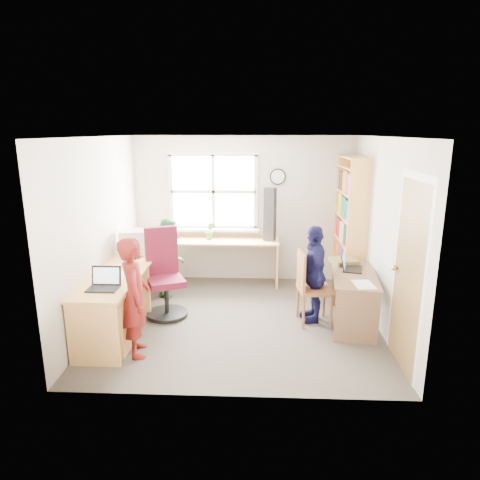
{
  "coord_description": "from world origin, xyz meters",
  "views": [
    {
      "loc": [
        0.24,
        -5.29,
        2.47
      ],
      "look_at": [
        0.0,
        0.25,
        1.05
      ],
      "focal_mm": 32.0,
      "sensor_mm": 36.0,
      "label": 1
    }
  ],
  "objects": [
    {
      "name": "room",
      "position": [
        0.01,
        0.1,
        1.22
      ],
      "size": [
        3.64,
        3.44,
        2.44
      ],
      "color": "#443D35",
      "rests_on": "ground"
    },
    {
      "name": "l_desk",
      "position": [
        -1.31,
        -0.28,
        0.46
      ],
      "size": [
        2.38,
        2.95,
        0.75
      ],
      "color": "#FFB765",
      "rests_on": "ground"
    },
    {
      "name": "right_desk",
      "position": [
        1.49,
        -0.03,
        0.5
      ],
      "size": [
        0.7,
        1.25,
        0.68
      ],
      "rotation": [
        0.0,
        0.0,
        -0.14
      ],
      "color": "brown",
      "rests_on": "ground"
    },
    {
      "name": "bookshelf",
      "position": [
        1.65,
        1.19,
        1.0
      ],
      "size": [
        0.3,
        1.02,
        2.1
      ],
      "color": "#FFB765",
      "rests_on": "ground"
    },
    {
      "name": "swivel_chair",
      "position": [
        -1.03,
        0.18,
        0.52
      ],
      "size": [
        0.74,
        0.74,
        1.2
      ],
      "rotation": [
        0.0,
        0.0,
        0.42
      ],
      "color": "black",
      "rests_on": "ground"
    },
    {
      "name": "wooden_chair",
      "position": [
        0.92,
        -0.02,
        0.53
      ],
      "size": [
        0.47,
        0.47,
        0.97
      ],
      "rotation": [
        0.0,
        0.0,
        0.11
      ],
      "color": "#A25E36",
      "rests_on": "ground"
    },
    {
      "name": "crt_monitor",
      "position": [
        -1.53,
        0.52,
        0.93
      ],
      "size": [
        0.4,
        0.37,
        0.36
      ],
      "rotation": [
        0.0,
        0.0,
        0.13
      ],
      "color": "silver",
      "rests_on": "l_desk"
    },
    {
      "name": "laptop_left",
      "position": [
        -1.48,
        -0.82,
        0.8
      ],
      "size": [
        0.34,
        0.28,
        0.23
      ],
      "rotation": [
        0.0,
        0.0,
        -0.0
      ],
      "color": "black",
      "rests_on": "l_desk"
    },
    {
      "name": "laptop_right",
      "position": [
        1.45,
        0.17,
        0.74
      ],
      "size": [
        0.35,
        0.39,
        0.23
      ],
      "rotation": [
        0.0,
        0.0,
        1.32
      ],
      "color": "black",
      "rests_on": "right_desk"
    },
    {
      "name": "speaker_a",
      "position": [
        -1.46,
        0.31,
        0.85
      ],
      "size": [
        0.12,
        0.12,
        0.19
      ],
      "rotation": [
        0.0,
        0.0,
        -0.26
      ],
      "color": "black",
      "rests_on": "l_desk"
    },
    {
      "name": "speaker_b",
      "position": [
        -1.48,
        0.78,
        0.84
      ],
      "size": [
        0.11,
        0.11,
        0.18
      ],
      "rotation": [
        0.0,
        0.0,
        -0.21
      ],
      "color": "black",
      "rests_on": "l_desk"
    },
    {
      "name": "cd_tower",
      "position": [
        0.43,
        1.43,
        1.18
      ],
      "size": [
        0.21,
        0.2,
        0.86
      ],
      "rotation": [
        0.0,
        0.0,
        -0.32
      ],
      "color": "black",
      "rests_on": "l_desk"
    },
    {
      "name": "game_box",
      "position": [
        1.44,
        0.44,
        0.71
      ],
      "size": [
        0.4,
        0.4,
        0.06
      ],
      "rotation": [
        0.0,
        0.0,
        0.28
      ],
      "color": "#B52616",
      "rests_on": "right_desk"
    },
    {
      "name": "paper_a",
      "position": [
        -1.49,
        -0.39,
        0.75
      ],
      "size": [
        0.29,
        0.35,
        0.0
      ],
      "rotation": [
        0.0,
        0.0,
        0.29
      ],
      "color": "white",
      "rests_on": "l_desk"
    },
    {
      "name": "paper_b",
      "position": [
        1.51,
        -0.41,
        0.68
      ],
      "size": [
        0.25,
        0.34,
        0.0
      ],
      "rotation": [
        0.0,
        0.0,
        0.07
      ],
      "color": "white",
      "rests_on": "right_desk"
    },
    {
      "name": "potted_plant",
      "position": [
        -0.54,
        1.45,
        0.89
      ],
      "size": [
        0.16,
        0.13,
        0.29
      ],
      "primitive_type": "imported",
      "rotation": [
        0.0,
        0.0,
        -0.01
      ],
      "color": "#32742E",
      "rests_on": "l_desk"
    },
    {
      "name": "person_red",
      "position": [
        -1.12,
        -0.92,
        0.68
      ],
      "size": [
        0.46,
        0.57,
        1.36
      ],
      "primitive_type": "imported",
      "rotation": [
        0.0,
        0.0,
        1.87
      ],
      "color": "maroon",
      "rests_on": "ground"
    },
    {
      "name": "person_green",
      "position": [
        -1.11,
        0.98,
        0.59
      ],
      "size": [
        0.47,
        0.59,
        1.19
      ],
      "primitive_type": "imported",
      "rotation": [
        0.0,
        0.0,
        1.6
      ],
      "color": "#296836",
      "rests_on": "ground"
    },
    {
      "name": "person_navy",
      "position": [
        0.98,
        0.07,
        0.65
      ],
      "size": [
        0.37,
        0.78,
        1.3
      ],
      "primitive_type": "imported",
      "rotation": [
        0.0,
        0.0,
        -1.49
      ],
      "color": "#161543",
      "rests_on": "ground"
    }
  ]
}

